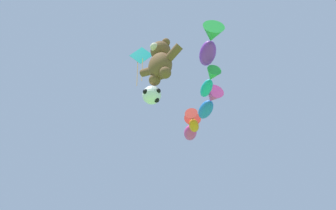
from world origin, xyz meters
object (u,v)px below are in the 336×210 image
(diamond_kite, at_px, (141,57))
(soccer_ball_kite, at_px, (152,95))
(teddy_bear_kite, at_px, (160,61))
(fish_kite_violet, at_px, (210,44))
(fish_kite_teal, at_px, (209,82))
(fish_kite_cobalt, at_px, (209,103))
(fish_kite_tangerine, at_px, (193,121))
(fish_kite_magenta, at_px, (191,128))

(diamond_kite, bearing_deg, soccer_ball_kite, -29.07)
(teddy_bear_kite, bearing_deg, soccer_ball_kite, 170.50)
(soccer_ball_kite, bearing_deg, fish_kite_violet, 43.53)
(fish_kite_teal, relative_size, fish_kite_cobalt, 0.79)
(teddy_bear_kite, height_order, soccer_ball_kite, teddy_bear_kite)
(fish_kite_teal, height_order, fish_kite_tangerine, fish_kite_tangerine)
(teddy_bear_kite, bearing_deg, fish_kite_teal, 85.07)
(fish_kite_tangerine, relative_size, diamond_kite, 0.61)
(teddy_bear_kite, bearing_deg, fish_kite_magenta, 118.51)
(fish_kite_violet, bearing_deg, diamond_kite, -179.65)
(diamond_kite, bearing_deg, fish_kite_tangerine, 78.91)
(fish_kite_magenta, height_order, diamond_kite, diamond_kite)
(fish_kite_cobalt, height_order, fish_kite_tangerine, fish_kite_tangerine)
(fish_kite_cobalt, bearing_deg, fish_kite_teal, -54.39)
(fish_kite_tangerine, distance_m, fish_kite_magenta, 1.29)
(fish_kite_tangerine, relative_size, fish_kite_magenta, 0.84)
(fish_kite_magenta, bearing_deg, soccer_ball_kite, -64.44)
(soccer_ball_kite, xyz_separation_m, fish_kite_tangerine, (-2.34, 5.77, 3.06))
(fish_kite_magenta, bearing_deg, diamond_kite, -89.31)
(fish_kite_cobalt, height_order, fish_kite_magenta, fish_kite_magenta)
(fish_kite_violet, relative_size, fish_kite_teal, 1.16)
(fish_kite_tangerine, bearing_deg, fish_kite_magenta, 133.27)
(teddy_bear_kite, distance_m, fish_kite_teal, 3.38)
(soccer_ball_kite, distance_m, fish_kite_violet, 4.14)
(soccer_ball_kite, xyz_separation_m, fish_kite_violet, (1.86, 1.77, 3.25))
(fish_kite_violet, height_order, fish_kite_tangerine, fish_kite_violet)
(fish_kite_cobalt, xyz_separation_m, fish_kite_tangerine, (-2.03, 1.14, 0.39))
(fish_kite_violet, relative_size, fish_kite_magenta, 0.92)
(teddy_bear_kite, relative_size, soccer_ball_kite, 2.85)
(soccer_ball_kite, bearing_deg, fish_kite_tangerine, 112.09)
(teddy_bear_kite, relative_size, fish_kite_tangerine, 1.13)
(fish_kite_cobalt, height_order, diamond_kite, diamond_kite)
(fish_kite_teal, bearing_deg, teddy_bear_kite, -94.93)
(teddy_bear_kite, xyz_separation_m, fish_kite_violet, (1.39, 1.85, 1.71))
(soccer_ball_kite, bearing_deg, diamond_kite, 150.93)
(fish_kite_cobalt, xyz_separation_m, fish_kite_magenta, (-2.88, 2.05, 0.76))
(diamond_kite, bearing_deg, fish_kite_violet, 0.35)
(teddy_bear_kite, relative_size, diamond_kite, 0.69)
(teddy_bear_kite, bearing_deg, fish_kite_cobalt, 99.48)
(soccer_ball_kite, height_order, diamond_kite, diamond_kite)
(fish_kite_magenta, bearing_deg, fish_kite_teal, -41.84)
(fish_kite_teal, distance_m, fish_kite_tangerine, 4.10)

